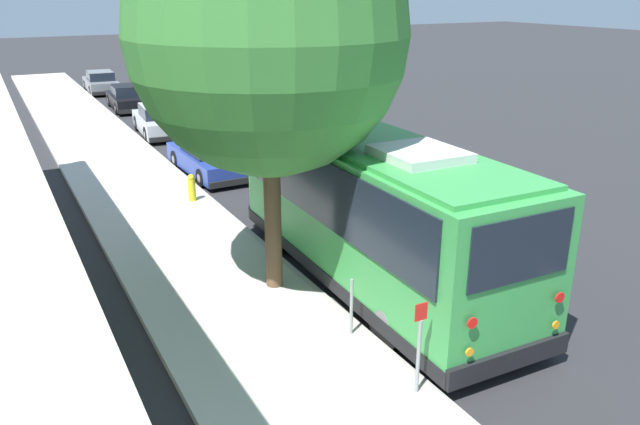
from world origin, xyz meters
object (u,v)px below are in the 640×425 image
at_px(sign_post_far, 351,307).
at_px(parked_sedan_blue, 210,157).
at_px(street_tree, 264,14).
at_px(parked_sedan_black, 128,98).
at_px(sign_post_near, 419,347).
at_px(fire_hydrant, 192,187).
at_px(parked_sedan_silver, 159,121).
at_px(shuttle_bus, 374,205).
at_px(parked_sedan_gray, 101,83).

bearing_deg(sign_post_far, parked_sedan_blue, -6.56).
bearing_deg(street_tree, parked_sedan_black, -4.72).
height_order(street_tree, sign_post_near, street_tree).
distance_m(sign_post_near, fire_hydrant, 10.62).
relative_size(parked_sedan_silver, parked_sedan_black, 1.01).
relative_size(parked_sedan_blue, sign_post_far, 4.06).
height_order(parked_sedan_blue, sign_post_near, sign_post_near).
bearing_deg(street_tree, fire_hydrant, -1.46).
xyz_separation_m(shuttle_bus, parked_sedan_silver, (16.46, 0.32, -1.15)).
xyz_separation_m(parked_sedan_black, fire_hydrant, (-16.46, 1.70, -0.03)).
distance_m(shuttle_bus, parked_sedan_blue, 9.78).
xyz_separation_m(parked_sedan_blue, street_tree, (-8.96, 1.73, 5.03)).
height_order(parked_sedan_silver, sign_post_near, sign_post_near).
xyz_separation_m(parked_sedan_silver, street_tree, (-15.72, 1.75, 5.00)).
bearing_deg(parked_sedan_blue, street_tree, 167.56).
bearing_deg(parked_sedan_black, shuttle_bus, -176.81).
bearing_deg(parked_sedan_blue, parked_sedan_black, -2.03).
height_order(sign_post_far, fire_hydrant, sign_post_far).
bearing_deg(parked_sedan_gray, street_tree, 179.10).
relative_size(sign_post_far, fire_hydrant, 1.34).
bearing_deg(parked_sedan_silver, parked_sedan_gray, 4.50).
height_order(parked_sedan_silver, fire_hydrant, parked_sedan_silver).
xyz_separation_m(parked_sedan_black, street_tree, (-22.50, 1.86, 5.03)).
height_order(parked_sedan_blue, parked_sedan_black, same).
height_order(parked_sedan_black, sign_post_far, parked_sedan_black).
xyz_separation_m(parked_sedan_silver, sign_post_far, (-18.33, 1.34, 0.07)).
distance_m(parked_sedan_silver, fire_hydrant, 9.81).
height_order(shuttle_bus, sign_post_near, shuttle_bus).
height_order(shuttle_bus, fire_hydrant, shuttle_bus).
relative_size(parked_sedan_gray, fire_hydrant, 5.25).
relative_size(parked_sedan_gray, sign_post_near, 2.75).
bearing_deg(street_tree, sign_post_near, -174.97).
bearing_deg(parked_sedan_silver, street_tree, 177.70).
xyz_separation_m(parked_sedan_blue, fire_hydrant, (-2.93, 1.58, -0.03)).
xyz_separation_m(parked_sedan_blue, parked_sedan_black, (13.54, -0.13, -0.00)).
bearing_deg(sign_post_far, fire_hydrant, 1.65).
relative_size(street_tree, sign_post_near, 5.52).
distance_m(parked_sedan_gray, sign_post_near, 33.53).
height_order(street_tree, fire_hydrant, street_tree).
bearing_deg(parked_sedan_silver, sign_post_far, 179.85).
relative_size(shuttle_bus, street_tree, 1.01).
height_order(shuttle_bus, parked_sedan_gray, shuttle_bus).
distance_m(parked_sedan_silver, parked_sedan_gray, 13.21).
xyz_separation_m(parked_sedan_silver, parked_sedan_black, (6.78, -0.11, -0.04)).
relative_size(parked_sedan_silver, sign_post_far, 3.93).
relative_size(parked_sedan_blue, street_tree, 0.52).
bearing_deg(parked_sedan_blue, parked_sedan_gray, -1.24).
distance_m(parked_sedan_silver, parked_sedan_black, 6.78).
xyz_separation_m(shuttle_bus, parked_sedan_gray, (29.67, 0.42, -1.18)).
bearing_deg(parked_sedan_silver, fire_hydrant, 174.70).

